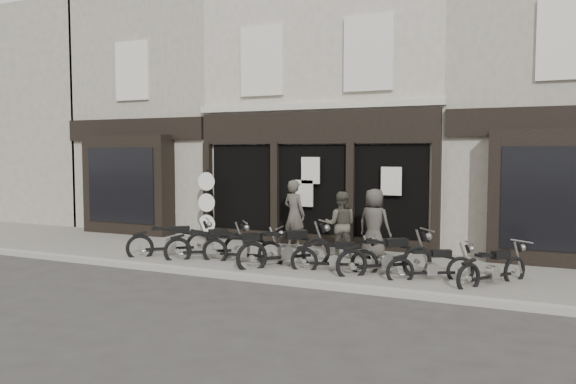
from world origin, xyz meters
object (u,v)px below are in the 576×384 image
at_px(motorcycle_5, 386,260).
at_px(man_right, 374,224).
at_px(motorcycle_4, 335,260).
at_px(motorcycle_7, 493,271).
at_px(motorcycle_3, 286,252).
at_px(man_centre, 341,225).
at_px(motorcycle_1, 209,247).
at_px(motorcycle_0, 171,244).
at_px(motorcycle_6, 432,268).
at_px(motorcycle_2, 244,250).
at_px(man_left, 294,214).
at_px(advert_sign_post, 207,208).

height_order(motorcycle_5, man_right, man_right).
xyz_separation_m(motorcycle_4, motorcycle_7, (3.30, 0.16, -0.00)).
distance_m(motorcycle_3, man_centre, 1.80).
distance_m(motorcycle_4, man_right, 1.93).
bearing_deg(motorcycle_1, man_centre, -11.87).
height_order(motorcycle_0, motorcycle_6, motorcycle_0).
distance_m(motorcycle_0, motorcycle_2, 2.12).
height_order(man_left, man_centre, man_left).
bearing_deg(motorcycle_1, motorcycle_0, 143.62).
bearing_deg(motorcycle_7, motorcycle_6, 132.17).
xyz_separation_m(motorcycle_7, man_centre, (-3.72, 1.41, 0.58)).
height_order(motorcycle_7, man_right, man_right).
bearing_deg(man_left, motorcycle_5, 163.50).
distance_m(motorcycle_0, advert_sign_post, 2.52).
height_order(motorcycle_0, motorcycle_7, motorcycle_0).
bearing_deg(man_centre, motorcycle_4, 90.69).
height_order(motorcycle_0, motorcycle_3, motorcycle_3).
bearing_deg(motorcycle_6, man_centre, 120.24).
distance_m(motorcycle_4, motorcycle_5, 1.12).
distance_m(motorcycle_2, man_right, 3.30).
bearing_deg(motorcycle_0, motorcycle_3, -39.25).
bearing_deg(motorcycle_2, man_centre, 29.51).
relative_size(motorcycle_4, motorcycle_6, 1.14).
distance_m(motorcycle_0, man_centre, 4.36).
bearing_deg(man_left, man_right, -173.78).
height_order(motorcycle_5, advert_sign_post, advert_sign_post).
bearing_deg(advert_sign_post, man_centre, -16.62).
bearing_deg(motorcycle_1, man_right, -14.14).
bearing_deg(man_left, motorcycle_3, 126.53).
height_order(motorcycle_4, motorcycle_6, motorcycle_4).
relative_size(man_left, advert_sign_post, 0.84).
relative_size(motorcycle_0, motorcycle_3, 0.95).
bearing_deg(advert_sign_post, motorcycle_7, -21.23).
bearing_deg(motorcycle_4, motorcycle_7, -10.36).
distance_m(motorcycle_2, motorcycle_7, 5.66).
distance_m(motorcycle_7, man_centre, 4.02).
bearing_deg(motorcycle_6, motorcycle_3, 151.31).
bearing_deg(advert_sign_post, motorcycle_2, -48.80).
relative_size(motorcycle_0, man_centre, 1.10).
height_order(motorcycle_1, man_centre, man_centre).
height_order(motorcycle_3, man_right, man_right).
relative_size(motorcycle_0, motorcycle_1, 1.01).
height_order(motorcycle_2, motorcycle_4, motorcycle_2).
bearing_deg(advert_sign_post, man_right, -12.65).
relative_size(motorcycle_6, man_centre, 1.03).
distance_m(motorcycle_0, motorcycle_5, 5.58).
height_order(motorcycle_6, motorcycle_7, motorcycle_7).
bearing_deg(motorcycle_6, motorcycle_1, 151.04).
distance_m(motorcycle_5, motorcycle_6, 1.01).
height_order(motorcycle_3, motorcycle_5, motorcycle_3).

